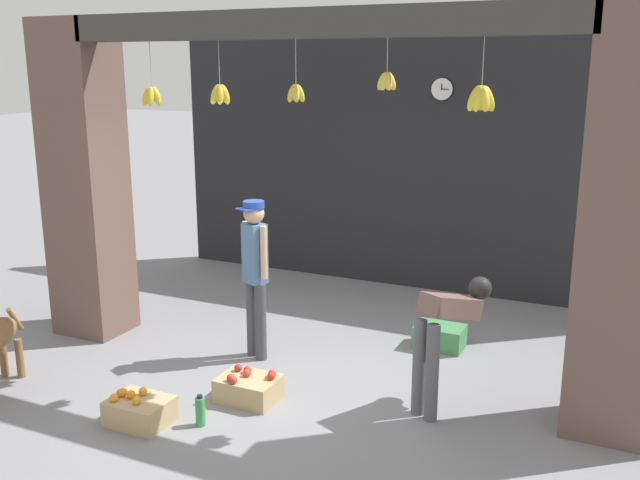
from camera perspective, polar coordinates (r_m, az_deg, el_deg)
ground_plane at (r=6.59m, az=-1.79°, el=-11.44°), size 60.00×60.00×0.00m
shop_back_wall at (r=9.04m, az=7.46°, el=6.28°), size 6.50×0.12×3.26m
shop_pillar_left at (r=7.80m, az=-18.25°, el=4.46°), size 0.70×0.60×3.26m
shop_pillar_right at (r=5.73m, az=23.49°, el=0.73°), size 0.70×0.60×3.26m
storefront_awning at (r=6.05m, az=-1.39°, el=16.50°), size 4.60×0.27×0.83m
shopkeeper at (r=6.86m, az=-5.21°, el=-2.26°), size 0.32×0.29×1.57m
worker_stooping at (r=5.97m, az=10.00°, el=-7.00°), size 0.50×0.78×1.07m
fruit_crate_oranges at (r=6.07m, az=-14.24°, el=-13.07°), size 0.48×0.38×0.27m
fruit_crate_apples at (r=6.29m, az=-5.73°, el=-11.68°), size 0.50×0.39×0.27m
produce_box_green at (r=7.42m, az=9.54°, el=-7.62°), size 0.49×0.34×0.23m
water_bottle at (r=5.93m, az=-9.55°, el=-13.36°), size 0.08×0.08×0.26m
wall_clock at (r=8.80m, az=9.74°, el=11.81°), size 0.27×0.03×0.27m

